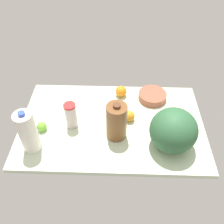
% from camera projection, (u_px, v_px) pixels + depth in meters
% --- Properties ---
extents(countertop, '(1.20, 0.76, 0.03)m').
position_uv_depth(countertop, '(112.00, 124.00, 1.66)').
color(countertop, beige).
rests_on(countertop, ground).
extents(milk_jug, '(0.11, 0.11, 0.29)m').
position_uv_depth(milk_jug, '(28.00, 132.00, 1.41)').
color(milk_jug, white).
rests_on(milk_jug, countertop).
extents(mixing_bowl, '(0.20, 0.20, 0.05)m').
position_uv_depth(mixing_bowl, '(152.00, 96.00, 1.80)').
color(mixing_bowl, '#A8563F').
rests_on(mixing_bowl, countertop).
extents(tumbler_cup, '(0.07, 0.07, 0.18)m').
position_uv_depth(tumbler_cup, '(71.00, 115.00, 1.57)').
color(tumbler_cup, beige).
rests_on(tumbler_cup, countertop).
extents(chocolate_milk_jug, '(0.12, 0.12, 0.26)m').
position_uv_depth(chocolate_milk_jug, '(117.00, 121.00, 1.49)').
color(chocolate_milk_jug, brown).
rests_on(chocolate_milk_jug, countertop).
extents(watermelon, '(0.28, 0.28, 0.26)m').
position_uv_depth(watermelon, '(173.00, 130.00, 1.43)').
color(watermelon, '#31633C').
rests_on(watermelon, countertop).
extents(orange_far_back, '(0.07, 0.07, 0.07)m').
position_uv_depth(orange_far_back, '(129.00, 116.00, 1.64)').
color(orange_far_back, orange).
rests_on(orange_far_back, countertop).
extents(lime_by_jug, '(0.06, 0.06, 0.06)m').
position_uv_depth(lime_by_jug, '(42.00, 127.00, 1.58)').
color(lime_by_jug, '#6FB835').
rests_on(lime_by_jug, countertop).
extents(orange_near_front, '(0.08, 0.08, 0.08)m').
position_uv_depth(orange_near_front, '(121.00, 91.00, 1.81)').
color(orange_near_front, orange).
rests_on(orange_near_front, countertop).
extents(lemon_loose, '(0.07, 0.07, 0.07)m').
position_uv_depth(lemon_loose, '(116.00, 111.00, 1.68)').
color(lemon_loose, yellow).
rests_on(lemon_loose, countertop).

